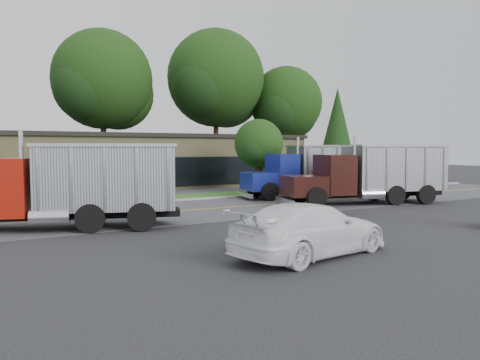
{
  "coord_description": "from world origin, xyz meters",
  "views": [
    {
      "loc": [
        -7.89,
        -12.78,
        3.23
      ],
      "look_at": [
        2.48,
        4.84,
        1.8
      ],
      "focal_mm": 35.0,
      "sensor_mm": 36.0,
      "label": 1
    }
  ],
  "objects_px": {
    "dump_truck_blue": "(312,169)",
    "rally_car": "(310,229)",
    "dump_truck_red": "(75,183)",
    "dump_truck_maroon": "(373,172)"
  },
  "relations": [
    {
      "from": "dump_truck_blue",
      "to": "rally_car",
      "type": "xyz_separation_m",
      "value": [
        -10.55,
        -12.91,
        -1.01
      ]
    },
    {
      "from": "dump_truck_blue",
      "to": "dump_truck_red",
      "type": "bearing_deg",
      "value": 26.93
    },
    {
      "from": "dump_truck_red",
      "to": "rally_car",
      "type": "distance_m",
      "value": 9.86
    },
    {
      "from": "dump_truck_red",
      "to": "rally_car",
      "type": "bearing_deg",
      "value": 140.22
    },
    {
      "from": "dump_truck_blue",
      "to": "rally_car",
      "type": "distance_m",
      "value": 16.7
    },
    {
      "from": "rally_car",
      "to": "dump_truck_blue",
      "type": "bearing_deg",
      "value": -49.78
    },
    {
      "from": "dump_truck_blue",
      "to": "dump_truck_maroon",
      "type": "height_order",
      "value": "same"
    },
    {
      "from": "dump_truck_red",
      "to": "dump_truck_blue",
      "type": "xyz_separation_m",
      "value": [
        15.66,
        4.53,
        -0.0
      ]
    },
    {
      "from": "dump_truck_red",
      "to": "rally_car",
      "type": "xyz_separation_m",
      "value": [
        5.1,
        -8.37,
        -1.02
      ]
    },
    {
      "from": "dump_truck_maroon",
      "to": "rally_car",
      "type": "xyz_separation_m",
      "value": [
        -11.4,
        -8.39,
        -1.02
      ]
    }
  ]
}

